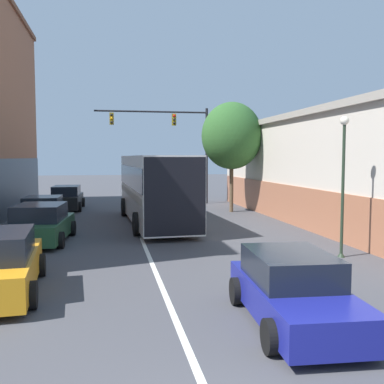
% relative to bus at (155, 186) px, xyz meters
% --- Properties ---
extents(lane_center_line, '(0.14, 43.10, 0.01)m').
position_rel_bus_xyz_m(lane_center_line, '(-0.96, -2.46, -1.88)').
color(lane_center_line, silver).
rests_on(lane_center_line, ground_plane).
extents(building_right_storefront, '(9.91, 23.43, 5.44)m').
position_rel_bus_xyz_m(building_right_storefront, '(11.26, -1.02, 0.96)').
color(building_right_storefront, beige).
rests_on(building_right_storefront, ground_plane).
extents(bus, '(3.12, 10.61, 3.35)m').
position_rel_bus_xyz_m(bus, '(0.00, 0.00, 0.00)').
color(bus, silver).
rests_on(bus, ground_plane).
extents(hatchback_foreground, '(2.12, 4.22, 1.37)m').
position_rel_bus_xyz_m(hatchback_foreground, '(1.30, -13.76, -1.23)').
color(hatchback_foreground, navy).
rests_on(hatchback_foreground, ground_plane).
extents(parked_car_left_near, '(2.05, 4.55, 1.50)m').
position_rel_bus_xyz_m(parked_car_left_near, '(-4.80, 7.01, -1.17)').
color(parked_car_left_near, black).
rests_on(parked_car_left_near, ground_plane).
extents(parked_car_left_far, '(2.18, 4.03, 1.36)m').
position_rel_bus_xyz_m(parked_car_left_far, '(-5.41, 1.10, -1.23)').
color(parked_car_left_far, '#285633').
rests_on(parked_car_left_far, ground_plane).
extents(parked_car_left_distant, '(2.40, 4.54, 1.49)m').
position_rel_bus_xyz_m(parked_car_left_distant, '(-4.81, -4.04, -1.18)').
color(parked_car_left_distant, '#285633').
rests_on(parked_car_left_distant, ground_plane).
extents(traffic_signal_gantry, '(7.82, 0.36, 6.69)m').
position_rel_bus_xyz_m(traffic_signal_gantry, '(2.36, 9.08, 2.95)').
color(traffic_signal_gantry, black).
rests_on(traffic_signal_gantry, ground_plane).
extents(street_lamp, '(0.29, 0.29, 4.59)m').
position_rel_bus_xyz_m(street_lamp, '(5.23, -8.56, 0.62)').
color(street_lamp, '#233323').
rests_on(street_lamp, ground_plane).
extents(street_tree_near, '(3.61, 3.25, 6.53)m').
position_rel_bus_xyz_m(street_tree_near, '(5.00, 3.94, 2.65)').
color(street_tree_near, brown).
rests_on(street_tree_near, ground_plane).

